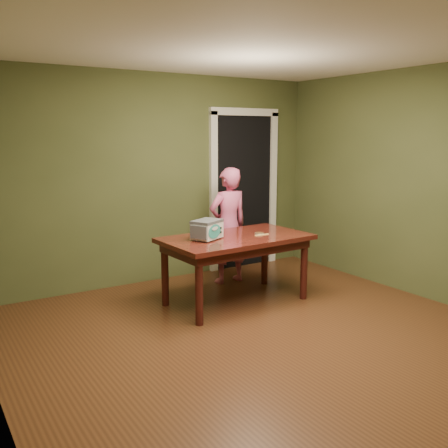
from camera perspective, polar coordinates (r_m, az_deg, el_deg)
name	(u,v)px	position (r m, az deg, el deg)	size (l,w,h in m)	color
floor	(281,347)	(4.56, 6.56, -13.80)	(5.00, 5.00, 0.00)	#532D17
room_shell	(285,152)	(4.17, 7.04, 8.14)	(4.52, 5.02, 2.61)	#4C532C
doorway	(232,190)	(7.23, 0.92, 3.91)	(1.10, 0.66, 2.25)	black
dining_table	(236,245)	(5.48, 1.38, -2.44)	(1.64, 0.97, 0.75)	#3C120D
toy_oven	(207,229)	(5.28, -1.95, -0.57)	(0.39, 0.34, 0.21)	#4C4F54
baking_pan	(259,233)	(5.57, 4.03, -1.08)	(0.10, 0.10, 0.02)	silver
spatula	(262,235)	(5.54, 4.34, -1.24)	(0.18, 0.03, 0.01)	#FFD16E
child	(228,226)	(6.23, 0.49, -0.18)	(0.53, 0.35, 1.45)	#D05583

